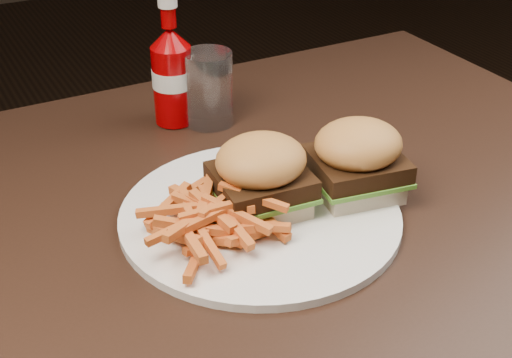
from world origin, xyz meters
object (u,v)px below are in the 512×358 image
dining_table (219,219)px  tumbler (209,89)px  ketchup_bottle (173,85)px  plate (260,215)px

dining_table → tumbler: tumbler is taller
dining_table → tumbler: 0.24m
dining_table → ketchup_bottle: 0.26m
ketchup_bottle → plate: bearing=-92.1°
plate → tumbler: bearing=78.0°
dining_table → ketchup_bottle: ketchup_bottle is taller
dining_table → ketchup_bottle: size_ratio=10.30×
dining_table → plate: 0.06m
dining_table → plate: (0.03, -0.05, 0.03)m
plate → tumbler: 0.27m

